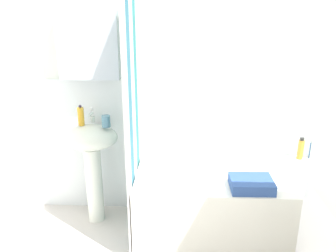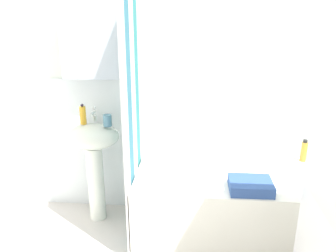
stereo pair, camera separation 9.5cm
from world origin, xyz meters
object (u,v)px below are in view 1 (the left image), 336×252
sink (92,152)px  soap_dispenser (81,116)px  toothbrush_cup (106,121)px  body_wash_bottle (313,150)px  lotion_bottle (301,149)px  bathtub (235,205)px  towel_folded (251,184)px

sink → soap_dispenser: bearing=168.4°
toothbrush_cup → body_wash_bottle: toothbrush_cup is taller
soap_dispenser → toothbrush_cup: bearing=-8.4°
sink → body_wash_bottle: 1.84m
body_wash_bottle → lotion_bottle: size_ratio=0.83×
soap_dispenser → bathtub: 1.42m
body_wash_bottle → toothbrush_cup: bearing=-174.9°
sink → lotion_bottle: 1.74m
sink → bathtub: (1.17, -0.17, -0.36)m
toothbrush_cup → sink: bearing=173.3°
towel_folded → soap_dispenser: bearing=162.1°
towel_folded → lotion_bottle: bearing=46.3°
sink → towel_folded: size_ratio=2.96×
sink → bathtub: size_ratio=0.56×
soap_dispenser → lotion_bottle: size_ratio=0.91×
bathtub → body_wash_bottle: body_wash_bottle is taller
body_wash_bottle → sink: bearing=-175.8°
soap_dispenser → body_wash_bottle: bearing=3.7°
soap_dispenser → toothbrush_cup: soap_dispenser is taller
soap_dispenser → lotion_bottle: soap_dispenser is taller
bathtub → towel_folded: (0.06, -0.23, 0.32)m
sink → toothbrush_cup: 0.31m
lotion_bottle → sink: bearing=-176.0°
bathtub → body_wash_bottle: size_ratio=9.91×
toothbrush_cup → body_wash_bottle: size_ratio=0.59×
sink → toothbrush_cup: toothbrush_cup is taller
sink → body_wash_bottle: sink is taller
bathtub → body_wash_bottle: (0.67, 0.31, 0.35)m
lotion_bottle → towel_folded: bearing=-133.7°
toothbrush_cup → body_wash_bottle: (1.70, 0.15, -0.28)m
bathtub → towel_folded: size_ratio=5.25×
towel_folded → bathtub: bearing=104.8°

